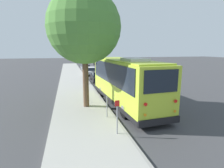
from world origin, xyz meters
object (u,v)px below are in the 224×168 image
object	(u,v)px
sign_post_near	(117,117)
sign_post_far	(107,107)
parked_sedan_white	(90,71)
parked_sedan_gray	(86,68)
street_tree	(84,22)
fire_hydrant	(85,80)
shuttle_bus	(125,79)
parked_sedan_black	(98,77)

from	to	relation	value
sign_post_near	sign_post_far	distance (m)	2.16
parked_sedan_white	parked_sedan_gray	world-z (taller)	parked_sedan_gray
parked_sedan_white	parked_sedan_gray	bearing A→B (deg)	3.95
sign_post_near	sign_post_far	bearing A→B (deg)	0.00
street_tree	sign_post_near	distance (m)	6.81
parked_sedan_white	fire_hydrant	world-z (taller)	parked_sedan_white
shuttle_bus	sign_post_near	xyz separation A→B (m)	(-4.83, 1.97, -0.92)
sign_post_far	street_tree	bearing A→B (deg)	20.87
shuttle_bus	parked_sedan_white	world-z (taller)	shuttle_bus
parked_sedan_black	parked_sedan_white	bearing A→B (deg)	2.69
sign_post_near	sign_post_far	world-z (taller)	sign_post_near
parked_sedan_white	sign_post_far	xyz separation A→B (m)	(-19.27, 1.56, 0.21)
parked_sedan_white	sign_post_far	size ratio (longest dim) A/B	3.42
sign_post_near	fire_hydrant	xyz separation A→B (m)	(13.03, 0.12, -0.44)
shuttle_bus	sign_post_far	world-z (taller)	shuttle_bus
parked_sedan_black	sign_post_near	bearing A→B (deg)	174.60
parked_sedan_white	sign_post_near	bearing A→B (deg)	177.78
parked_sedan_black	parked_sedan_gray	bearing A→B (deg)	2.90
parked_sedan_white	shuttle_bus	bearing A→B (deg)	-176.62
parked_sedan_white	fire_hydrant	xyz separation A→B (m)	(-8.39, 1.68, -0.03)
shuttle_bus	fire_hydrant	bearing A→B (deg)	10.86
street_tree	sign_post_near	bearing A→B (deg)	-168.40
parked_sedan_black	parked_sedan_gray	world-z (taller)	parked_sedan_gray
shuttle_bus	parked_sedan_white	size ratio (longest dim) A/B	2.22
parked_sedan_black	shuttle_bus	bearing A→B (deg)	-177.49
sign_post_near	sign_post_far	xyz separation A→B (m)	(2.15, 0.00, -0.20)
parked_sedan_black	fire_hydrant	xyz separation A→B (m)	(-2.05, 1.85, -0.04)
shuttle_bus	fire_hydrant	distance (m)	8.57
street_tree	parked_sedan_white	bearing A→B (deg)	-8.53
parked_sedan_black	sign_post_far	bearing A→B (deg)	173.52
sign_post_near	fire_hydrant	distance (m)	13.04
shuttle_bus	parked_sedan_gray	xyz separation A→B (m)	(22.15, 0.61, -1.32)
street_tree	sign_post_far	world-z (taller)	street_tree
parked_sedan_gray	sign_post_far	size ratio (longest dim) A/B	3.22
parked_sedan_gray	sign_post_near	distance (m)	27.01
street_tree	fire_hydrant	xyz separation A→B (m)	(8.37, -0.83, -5.31)
parked_sedan_white	sign_post_near	distance (m)	21.48
parked_sedan_black	sign_post_near	distance (m)	15.18
shuttle_bus	parked_sedan_black	distance (m)	10.33
sign_post_near	sign_post_far	size ratio (longest dim) A/B	1.27
parked_sedan_black	fire_hydrant	bearing A→B (deg)	138.98
parked_sedan_black	parked_sedan_white	size ratio (longest dim) A/B	1.04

